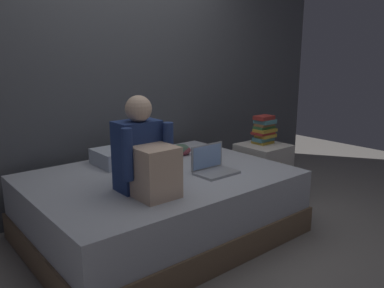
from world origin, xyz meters
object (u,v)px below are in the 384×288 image
object	(u,v)px
clothes_pile	(181,150)
person_sitting	(145,156)
nightstand	(263,171)
pillow	(128,155)
book_stack	(264,130)
bed	(160,205)
laptop	(213,166)

from	to	relation	value
clothes_pile	person_sitting	bearing A→B (deg)	-142.14
nightstand	person_sitting	bearing A→B (deg)	-168.91
pillow	book_stack	distance (m)	1.41
bed	clothes_pile	bearing A→B (deg)	34.99
nightstand	clothes_pile	xyz separation A→B (m)	(-0.81, 0.31, 0.29)
nightstand	person_sitting	size ratio (longest dim) A/B	0.84
pillow	book_stack	size ratio (longest dim) A/B	1.95
pillow	laptop	bearing A→B (deg)	-63.34
person_sitting	clothes_pile	distance (m)	1.03
laptop	clothes_pile	xyz separation A→B (m)	(0.15, 0.59, -0.01)
nightstand	clothes_pile	distance (m)	0.91
person_sitting	pillow	world-z (taller)	person_sitting
person_sitting	book_stack	size ratio (longest dim) A/B	2.28
nightstand	book_stack	world-z (taller)	book_stack
person_sitting	clothes_pile	bearing A→B (deg)	37.86
nightstand	book_stack	xyz separation A→B (m)	(0.03, 0.03, 0.42)
bed	nightstand	bearing A→B (deg)	1.62
bed	nightstand	world-z (taller)	nightstand
bed	nightstand	xyz separation A→B (m)	(1.30, 0.04, 0.02)
person_sitting	laptop	distance (m)	0.67
bed	clothes_pile	size ratio (longest dim) A/B	10.78
laptop	clothes_pile	size ratio (longest dim) A/B	1.72
clothes_pile	nightstand	bearing A→B (deg)	-20.63
person_sitting	laptop	size ratio (longest dim) A/B	2.05
laptop	clothes_pile	world-z (taller)	laptop
nightstand	clothes_pile	size ratio (longest dim) A/B	2.96
pillow	bed	bearing A→B (deg)	-87.75
person_sitting	bed	bearing A→B (deg)	41.98
clothes_pile	laptop	bearing A→B (deg)	-104.48
book_stack	clothes_pile	size ratio (longest dim) A/B	1.55
bed	clothes_pile	distance (m)	0.67
laptop	book_stack	xyz separation A→B (m)	(1.00, 0.32, 0.12)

